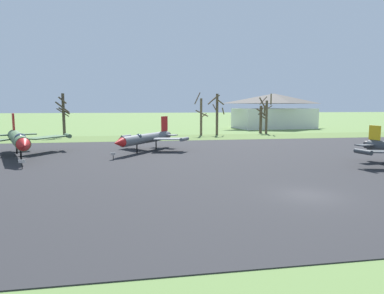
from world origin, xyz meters
TOP-DOWN VIEW (x-y plane):
  - ground_plane at (0.00, 0.00)m, footprint 600.00×600.00m
  - asphalt_apron at (0.00, 14.33)m, footprint 96.16×47.75m
  - grass_verge_strip at (0.00, 44.20)m, footprint 156.16×12.00m
  - jet_fighter_front_right at (-25.57, 22.40)m, footprint 13.38×15.02m
  - info_placard_front_right at (-22.62, 13.91)m, footprint 0.67×0.35m
  - jet_fighter_rear_center at (-10.13, 24.72)m, footprint 10.22×11.89m
  - info_placard_rear_center at (-14.15, 18.14)m, footprint 0.54×0.30m
  - bare_tree_left_of_center at (-25.54, 49.58)m, footprint 2.70×1.77m
  - bare_tree_center at (2.03, 48.30)m, footprint 2.74×2.99m
  - bare_tree_right_of_center at (5.79, 49.57)m, footprint 3.89×3.86m
  - bare_tree_far_right at (16.82, 52.30)m, footprint 2.90×2.37m
  - bare_tree_backdrop_extra at (17.41, 50.55)m, footprint 2.84×2.85m
  - visitor_building at (26.76, 68.64)m, footprint 22.71×14.47m

SIDE VIEW (x-z plane):
  - ground_plane at x=0.00m, z-range 0.00..0.00m
  - asphalt_apron at x=0.00m, z-range 0.00..0.05m
  - grass_verge_strip at x=0.00m, z-range 0.00..0.06m
  - info_placard_rear_center at x=-14.15m, z-range 0.11..0.99m
  - info_placard_front_right at x=-22.62m, z-range 0.14..1.09m
  - jet_fighter_rear_center at x=-10.13m, z-range -0.46..4.19m
  - jet_fighter_front_right at x=-25.57m, z-range -0.36..4.82m
  - bare_tree_far_right at x=16.82m, z-range -0.34..7.80m
  - bare_tree_center at x=2.03m, z-range -0.27..8.75m
  - bare_tree_backdrop_extra at x=17.41m, z-range -0.19..8.71m
  - bare_tree_left_of_center at x=-25.54m, z-range 0.35..9.00m
  - visitor_building at x=26.76m, z-range -0.11..9.53m
  - bare_tree_right_of_center at x=5.79m, z-range 0.51..9.27m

